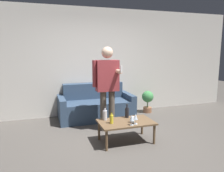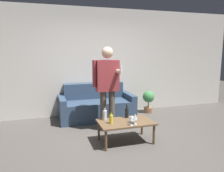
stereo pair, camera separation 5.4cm
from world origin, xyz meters
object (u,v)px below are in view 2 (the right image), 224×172
at_px(bottle_orange, 111,119).
at_px(person_standing_front, 107,82).
at_px(couch, 96,106).
at_px(coffee_table, 126,124).

height_order(bottle_orange, person_standing_front, person_standing_front).
distance_m(couch, person_standing_front, 1.13).
bearing_deg(couch, coffee_table, -83.40).
distance_m(coffee_table, bottle_orange, 0.31).
bearing_deg(coffee_table, couch, 96.60).
relative_size(coffee_table, person_standing_front, 0.57).
height_order(coffee_table, person_standing_front, person_standing_front).
bearing_deg(person_standing_front, bottle_orange, -100.73).
height_order(couch, bottle_orange, couch).
bearing_deg(coffee_table, person_standing_front, 102.60).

